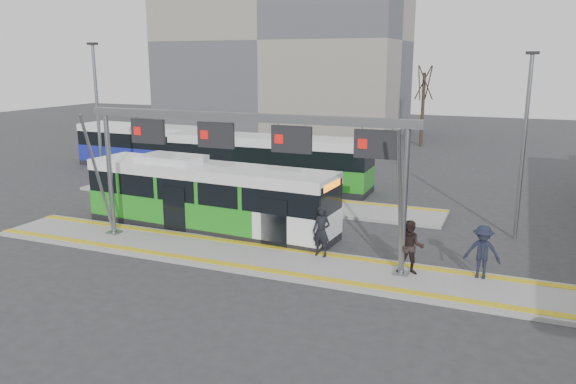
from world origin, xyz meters
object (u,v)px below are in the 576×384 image
at_px(passenger_a, 321,231).
at_px(passenger_b, 411,248).
at_px(gantry, 243,142).
at_px(passenger_c, 482,252).
at_px(hero_bus, 208,197).

distance_m(passenger_a, passenger_b, 3.38).
bearing_deg(gantry, passenger_c, 4.84).
relative_size(passenger_a, passenger_b, 1.02).
distance_m(passenger_b, passenger_c, 2.31).
relative_size(hero_bus, passenger_a, 6.10).
distance_m(hero_bus, passenger_a, 6.06).
xyz_separation_m(passenger_b, passenger_c, (2.24, 0.55, -0.03)).
bearing_deg(hero_bus, gantry, -35.59).
relative_size(gantry, hero_bus, 1.13).
bearing_deg(passenger_c, gantry, -174.25).
distance_m(gantry, passenger_a, 4.30).
bearing_deg(passenger_a, passenger_c, 8.14).
relative_size(passenger_a, passenger_c, 1.05).
distance_m(passenger_a, passenger_c, 5.58).
relative_size(gantry, passenger_c, 7.24).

